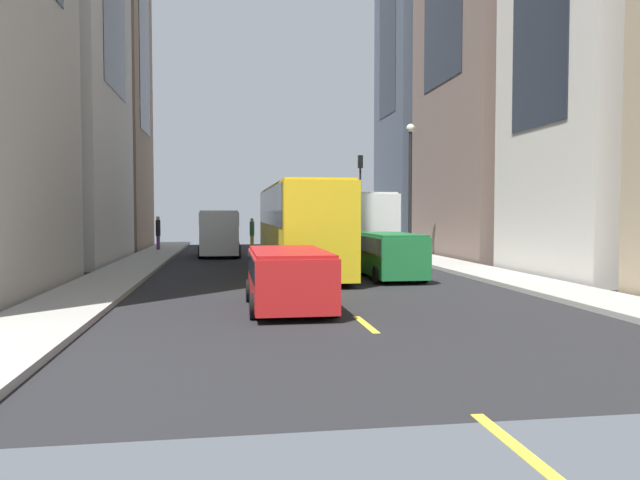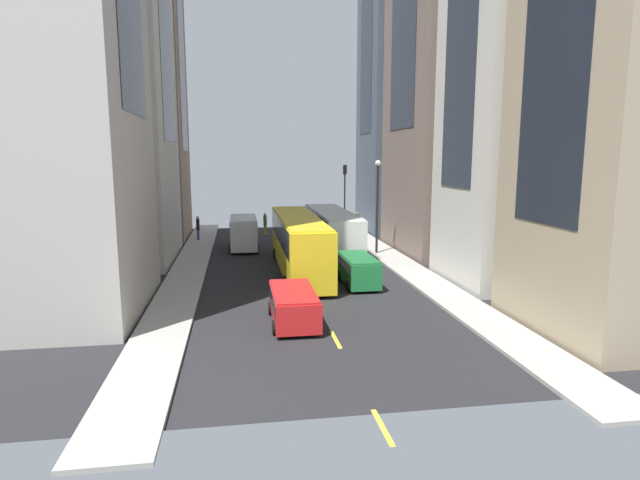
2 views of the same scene
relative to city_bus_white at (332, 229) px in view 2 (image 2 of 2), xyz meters
The scene contains 24 objects.
ground_plane 5.48m from the city_bus_white, 53.00° to the left, with size 40.51×40.51×0.00m, color black.
sidewalk_west 6.05m from the city_bus_white, 134.73° to the left, with size 2.30×44.00×0.15m, color #9E9B93.
sidewalk_east 11.13m from the city_bus_white, 21.82° to the left, with size 2.30×44.00×0.15m, color #9E9B93.
lane_stripe_0 17.32m from the city_bus_white, 79.72° to the right, with size 0.16×2.00×0.01m, color yellow.
lane_stripe_1 10.58m from the city_bus_white, 72.81° to the right, with size 0.16×2.00×0.01m, color yellow.
lane_stripe_2 4.69m from the city_bus_white, 43.60° to the right, with size 0.16×2.00×0.01m, color yellow.
lane_stripe_3 5.48m from the city_bus_white, 53.00° to the left, with size 0.16×2.00×0.01m, color yellow.
lane_stripe_4 11.67m from the city_bus_white, 74.50° to the left, with size 0.16×2.00×0.01m, color yellow.
lane_stripe_5 18.44m from the city_bus_white, 80.36° to the left, with size 0.16×2.00×0.01m, color yellow.
lane_stripe_6 25.34m from the city_bus_white, 83.02° to the left, with size 0.16×2.00×0.01m, color yellow.
building_west_0 24.01m from the city_bus_white, 126.05° to the right, with size 6.46×7.96×42.18m.
building_west_2 17.73m from the city_bus_white, 136.42° to the left, with size 9.95×7.27×25.15m.
building_west_3 22.27m from the city_bus_white, 114.94° to the left, with size 6.68×7.99×20.84m.
building_east_0 24.51m from the city_bus_white, 35.90° to the right, with size 7.93×8.75×34.80m.
city_bus_white is the anchor object (origin of this frame).
streetcar_yellow 6.04m from the city_bus_white, 59.10° to the left, with size 2.70×14.02×3.59m.
delivery_van_white 7.45m from the city_bus_white, 28.69° to the right, with size 2.25×5.48×2.58m.
car_green_0 9.39m from the city_bus_white, 89.28° to the left, with size 1.89×4.25×1.70m.
car_red_1 16.32m from the city_bus_white, 73.83° to the left, with size 2.09×4.51×1.52m.
pedestrian_crossing_mid 11.59m from the city_bus_white, 67.43° to the right, with size 0.32×0.32×2.09m.
pedestrian_crossing_near 7.76m from the city_bus_white, 117.52° to the right, with size 0.30×0.30×2.31m.
pedestrian_walking_far 13.09m from the city_bus_white, 37.27° to the right, with size 0.30×0.30×2.09m.
traffic_light_near_corner 12.00m from the city_bus_white, 106.28° to the right, with size 0.32×0.44×6.39m.
streetlamp_near 4.17m from the city_bus_white, behind, with size 0.44×0.44×6.94m.
Camera 2 is at (3.78, 33.95, 7.43)m, focal length 29.23 mm.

